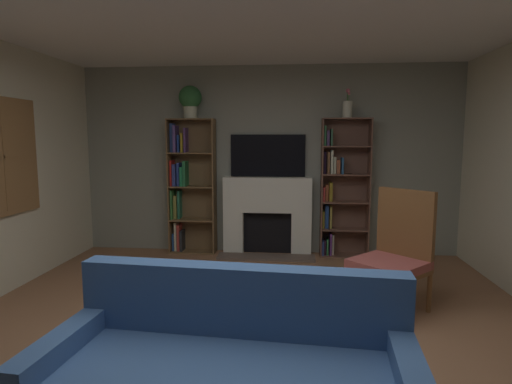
# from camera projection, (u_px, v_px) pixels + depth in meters

# --- Properties ---
(ground_plane) EXTENTS (7.50, 7.50, 0.00)m
(ground_plane) POSITION_uv_depth(u_px,v_px,m) (240.00, 364.00, 3.08)
(ground_plane) COLOR #8D6244
(wall_back_accent) EXTENTS (5.41, 0.06, 2.64)m
(wall_back_accent) POSITION_uv_depth(u_px,v_px,m) (268.00, 160.00, 6.03)
(wall_back_accent) COLOR gray
(wall_back_accent) RESTS_ON ground_plane
(fireplace) EXTENTS (1.33, 0.52, 1.09)m
(fireplace) POSITION_uv_depth(u_px,v_px,m) (267.00, 214.00, 5.98)
(fireplace) COLOR white
(fireplace) RESTS_ON ground_plane
(tv) EXTENTS (1.04, 0.06, 0.59)m
(tv) POSITION_uv_depth(u_px,v_px,m) (268.00, 156.00, 5.96)
(tv) COLOR black
(tv) RESTS_ON fireplace
(bookshelf_left) EXTENTS (0.66, 0.27, 1.90)m
(bookshelf_left) POSITION_uv_depth(u_px,v_px,m) (187.00, 186.00, 6.06)
(bookshelf_left) COLOR brown
(bookshelf_left) RESTS_ON ground_plane
(bookshelf_right) EXTENTS (0.66, 0.27, 1.90)m
(bookshelf_right) POSITION_uv_depth(u_px,v_px,m) (340.00, 189.00, 5.86)
(bookshelf_right) COLOR brown
(bookshelf_right) RESTS_ON ground_plane
(potted_plant) EXTENTS (0.32, 0.32, 0.45)m
(potted_plant) POSITION_uv_depth(u_px,v_px,m) (190.00, 100.00, 5.84)
(potted_plant) COLOR beige
(potted_plant) RESTS_ON bookshelf_left
(vase_with_flowers) EXTENTS (0.13, 0.13, 0.39)m
(vase_with_flowers) POSITION_uv_depth(u_px,v_px,m) (347.00, 108.00, 5.67)
(vase_with_flowers) COLOR silver
(vase_with_flowers) RESTS_ON bookshelf_right
(armchair) EXTENTS (0.83, 0.83, 1.14)m
(armchair) POSITION_uv_depth(u_px,v_px,m) (395.00, 253.00, 4.04)
(armchair) COLOR brown
(armchair) RESTS_ON ground_plane
(coffee_table) EXTENTS (0.92, 0.51, 0.45)m
(coffee_table) POSITION_uv_depth(u_px,v_px,m) (244.00, 314.00, 3.02)
(coffee_table) COLOR brown
(coffee_table) RESTS_ON ground_plane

